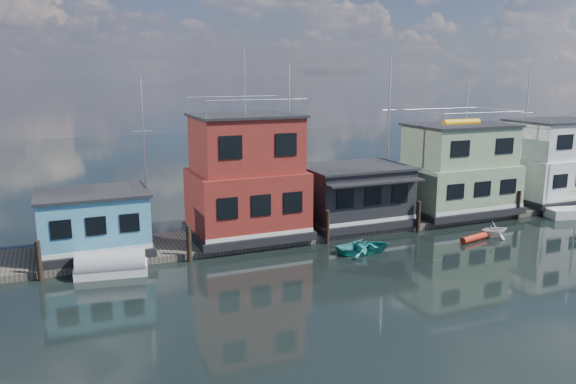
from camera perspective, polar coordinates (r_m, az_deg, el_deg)
name	(u,v)px	position (r m, az deg, el deg)	size (l,w,h in m)	color
ground	(474,283)	(31.39, 18.38, -8.79)	(160.00, 160.00, 0.00)	black
dock	(360,224)	(40.61, 7.29, -3.23)	(48.00, 5.00, 0.40)	#595147
houseboat_blue	(94,222)	(34.98, -19.15, -2.92)	(6.40, 4.90, 3.66)	black
houseboat_red	(246,179)	(36.30, -4.26, 1.33)	(7.40, 5.90, 11.86)	black
houseboat_dark	(354,194)	(39.83, 6.76, -0.24)	(7.40, 6.10, 4.06)	black
houseboat_green	(458,170)	(44.69, 16.90, 2.14)	(8.40, 5.90, 7.03)	black
houseboat_white	(555,162)	(51.60, 25.52, 2.74)	(8.40, 5.90, 6.66)	black
pilings	(377,222)	(37.90, 8.99, -2.99)	(42.28, 0.28, 2.20)	#2D2116
background_masts	(375,138)	(47.08, 8.85, 5.46)	(36.40, 0.16, 12.00)	silver
day_sailer	(576,212)	(48.22, 27.24, -1.78)	(4.74, 2.45, 7.14)	silver
red_kayak	(477,237)	(39.09, 18.65, -4.36)	(0.44, 0.44, 2.98)	red
dinghy_teal	(365,247)	(34.88, 7.80, -5.54)	(2.50, 3.50, 0.72)	teal
dinghy_white	(494,229)	(40.12, 20.20, -3.57)	(1.80, 2.08, 1.10)	silver
tarp_runabout	(111,265)	(32.24, -17.53, -7.09)	(3.97, 2.07, 1.54)	silver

